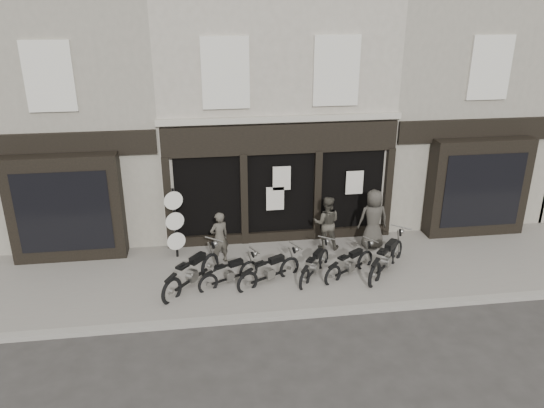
{
  "coord_description": "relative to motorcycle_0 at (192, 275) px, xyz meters",
  "views": [
    {
      "loc": [
        -2.41,
        -12.25,
        7.52
      ],
      "look_at": [
        -0.47,
        1.6,
        1.91
      ],
      "focal_mm": 35.0,
      "sensor_mm": 36.0,
      "label": 1
    }
  ],
  "objects": [
    {
      "name": "neighbour_left",
      "position": [
        -3.55,
        5.47,
        3.59
      ],
      "size": [
        5.6,
        6.73,
        8.34
      ],
      "color": "gray",
      "rests_on": "ground"
    },
    {
      "name": "pavement",
      "position": [
        2.8,
        0.47,
        -0.39
      ],
      "size": [
        30.0,
        4.2,
        0.12
      ],
      "primitive_type": "cube",
      "color": "slate",
      "rests_on": "ground_plane"
    },
    {
      "name": "motorcycle_5",
      "position": [
        5.45,
        0.06,
        0.0
      ],
      "size": [
        1.76,
        1.94,
        1.13
      ],
      "rotation": [
        0.0,
        0.0,
        0.85
      ],
      "color": "black",
      "rests_on": "ground"
    },
    {
      "name": "central_building",
      "position": [
        2.8,
        5.52,
        3.63
      ],
      "size": [
        7.3,
        6.22,
        8.34
      ],
      "color": "#B1A697",
      "rests_on": "ground"
    },
    {
      "name": "neighbour_right",
      "position": [
        9.15,
        5.47,
        3.59
      ],
      "size": [
        5.6,
        6.73,
        8.34
      ],
      "color": "gray",
      "rests_on": "ground"
    },
    {
      "name": "man_centre",
      "position": [
        4.09,
        1.74,
        0.52
      ],
      "size": [
        0.95,
        0.81,
        1.69
      ],
      "primitive_type": "imported",
      "rotation": [
        0.0,
        0.0,
        2.92
      ],
      "color": "#3D3A31",
      "rests_on": "pavement"
    },
    {
      "name": "motorcycle_2",
      "position": [
        2.09,
        -0.08,
        -0.05
      ],
      "size": [
        1.89,
        1.21,
        0.99
      ],
      "rotation": [
        0.0,
        0.0,
        0.49
      ],
      "color": "black",
      "rests_on": "ground"
    },
    {
      "name": "man_right",
      "position": [
        5.53,
        1.63,
        0.61
      ],
      "size": [
        0.92,
        0.6,
        1.87
      ],
      "primitive_type": "imported",
      "rotation": [
        0.0,
        0.0,
        3.14
      ],
      "color": "#37342E",
      "rests_on": "pavement"
    },
    {
      "name": "motorcycle_4",
      "position": [
        4.38,
        0.03,
        -0.07
      ],
      "size": [
        1.75,
        1.28,
        0.95
      ],
      "rotation": [
        0.0,
        0.0,
        0.57
      ],
      "color": "black",
      "rests_on": "ground"
    },
    {
      "name": "ground_plane",
      "position": [
        2.8,
        -0.43,
        -0.45
      ],
      "size": [
        90.0,
        90.0,
        0.0
      ],
      "primitive_type": "plane",
      "color": "#2D2B28",
      "rests_on": "ground"
    },
    {
      "name": "kerb",
      "position": [
        2.8,
        -1.68,
        -0.38
      ],
      "size": [
        30.0,
        0.25,
        0.13
      ],
      "primitive_type": "cube",
      "color": "gray",
      "rests_on": "ground_plane"
    },
    {
      "name": "motorcycle_0",
      "position": [
        0.0,
        0.0,
        0.0
      ],
      "size": [
        1.71,
        1.96,
        1.12
      ],
      "rotation": [
        0.0,
        0.0,
        0.88
      ],
      "color": "black",
      "rests_on": "ground"
    },
    {
      "name": "motorcycle_1",
      "position": [
        1.0,
        0.01,
        -0.09
      ],
      "size": [
        1.73,
        1.08,
        0.9
      ],
      "rotation": [
        0.0,
        0.0,
        0.47
      ],
      "color": "black",
      "rests_on": "ground"
    },
    {
      "name": "motorcycle_3",
      "position": [
        3.39,
        0.12,
        -0.08
      ],
      "size": [
        1.33,
        1.69,
        0.93
      ],
      "rotation": [
        0.0,
        0.0,
        0.95
      ],
      "color": "black",
      "rests_on": "ground"
    },
    {
      "name": "advert_sign_post",
      "position": [
        -0.45,
        1.77,
        0.67
      ],
      "size": [
        0.54,
        0.36,
        2.29
      ],
      "rotation": [
        0.0,
        0.0,
        0.32
      ],
      "color": "black",
      "rests_on": "ground"
    },
    {
      "name": "man_left",
      "position": [
        0.81,
        1.26,
        0.46
      ],
      "size": [
        0.68,
        0.58,
        1.58
      ],
      "primitive_type": "imported",
      "rotation": [
        0.0,
        0.0,
        3.56
      ],
      "color": "#433F37",
      "rests_on": "pavement"
    }
  ]
}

